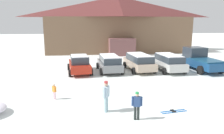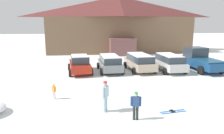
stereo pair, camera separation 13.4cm
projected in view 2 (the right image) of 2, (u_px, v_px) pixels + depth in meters
name	position (u px, v px, depth m)	size (l,w,h in m)	color
ski_lodge	(118.00, 24.00, 34.78)	(22.26, 10.47, 8.59)	brown
parked_red_sedan	(80.00, 64.00, 20.24)	(2.51, 4.54, 1.66)	#B22515
parked_grey_wagon	(110.00, 63.00, 20.71)	(2.45, 4.51, 1.56)	gray
parked_beige_suv	(140.00, 62.00, 21.12)	(2.66, 4.90, 1.62)	#C0A68F
parked_silver_wagon	(169.00, 62.00, 20.89)	(2.46, 4.58, 1.62)	beige
pickup_truck	(200.00, 60.00, 21.44)	(2.84, 5.57, 2.15)	navy
skier_child_in_orange_jacket	(54.00, 90.00, 13.34)	(0.29, 0.26, 0.99)	silver
skier_teen_in_navy_coat	(136.00, 104.00, 10.46)	(0.52, 0.26, 1.41)	#212726
skier_adult_in_blue_parka	(105.00, 95.00, 11.41)	(0.39, 0.57, 1.67)	#95B7C2
pair_of_skis	(173.00, 112.00, 11.54)	(1.48, 0.54, 0.08)	blue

